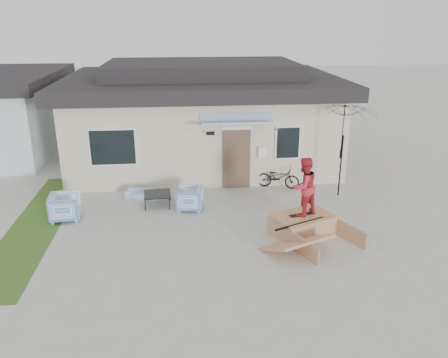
{
  "coord_description": "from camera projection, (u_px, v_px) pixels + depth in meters",
  "views": [
    {
      "loc": [
        -0.91,
        -10.48,
        5.76
      ],
      "look_at": [
        0.3,
        1.8,
        1.3
      ],
      "focal_mm": 36.24,
      "sensor_mm": 36.0,
      "label": 1
    }
  ],
  "objects": [
    {
      "name": "patio_umbrella",
      "position": [
        342.0,
        146.0,
        14.82
      ],
      "size": [
        2.57,
        2.48,
        2.2
      ],
      "color": "black",
      "rests_on": "ground"
    },
    {
      "name": "coffee_table",
      "position": [
        158.0,
        199.0,
        14.51
      ],
      "size": [
        0.9,
        0.9,
        0.42
      ],
      "primitive_type": "cube",
      "rotation": [
        0.0,
        0.0,
        0.06
      ],
      "color": "black",
      "rests_on": "ground"
    },
    {
      "name": "ground",
      "position": [
        219.0,
        249.0,
        11.85
      ],
      "size": [
        90.0,
        90.0,
        0.0
      ],
      "primitive_type": "plane",
      "color": "#B0AFA5",
      "rests_on": "ground"
    },
    {
      "name": "bicycle",
      "position": [
        278.0,
        175.0,
        15.94
      ],
      "size": [
        1.58,
        0.99,
        0.96
      ],
      "primitive_type": "imported",
      "rotation": [
        0.0,
        0.0,
        1.23
      ],
      "color": "black",
      "rests_on": "ground"
    },
    {
      "name": "armchair_left",
      "position": [
        65.0,
        206.0,
        13.46
      ],
      "size": [
        0.89,
        0.93,
        0.88
      ],
      "primitive_type": "imported",
      "rotation": [
        0.0,
        0.0,
        1.68
      ],
      "color": "#3C6FBD",
      "rests_on": "ground"
    },
    {
      "name": "skateboard",
      "position": [
        302.0,
        214.0,
        12.58
      ],
      "size": [
        0.79,
        0.4,
        0.05
      ],
      "primitive_type": "cube",
      "rotation": [
        0.0,
        0.0,
        0.28
      ],
      "color": "black",
      "rests_on": "skate_ramp"
    },
    {
      "name": "loveseat",
      "position": [
        145.0,
        190.0,
        15.18
      ],
      "size": [
        1.35,
        0.67,
        0.51
      ],
      "primitive_type": "imported",
      "rotation": [
        0.0,
        0.0,
        2.9
      ],
      "color": "#3C6FBD",
      "rests_on": "ground"
    },
    {
      "name": "grass_strip",
      "position": [
        37.0,
        224.0,
        13.24
      ],
      "size": [
        1.4,
        8.0,
        0.01
      ],
      "primitive_type": "cube",
      "color": "#35571E",
      "rests_on": "ground"
    },
    {
      "name": "armchair_right",
      "position": [
        189.0,
        197.0,
        14.17
      ],
      "size": [
        0.83,
        0.87,
        0.79
      ],
      "primitive_type": "imported",
      "rotation": [
        0.0,
        0.0,
        -1.73
      ],
      "color": "#3C6FBD",
      "rests_on": "ground"
    },
    {
      "name": "skate_ramp",
      "position": [
        303.0,
        224.0,
        12.63
      ],
      "size": [
        2.35,
        2.62,
        0.54
      ],
      "primitive_type": null,
      "rotation": [
        0.0,
        0.0,
        0.42
      ],
      "color": "#AE7D58",
      "rests_on": "ground"
    },
    {
      "name": "skater",
      "position": [
        304.0,
        186.0,
        12.29
      ],
      "size": [
        1.01,
        0.94,
        1.65
      ],
      "primitive_type": "imported",
      "rotation": [
        0.0,
        0.0,
        3.66
      ],
      "color": "red",
      "rests_on": "skateboard"
    },
    {
      "name": "house",
      "position": [
        202.0,
        114.0,
        18.67
      ],
      "size": [
        10.8,
        8.49,
        4.1
      ],
      "color": "beige",
      "rests_on": "ground"
    }
  ]
}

